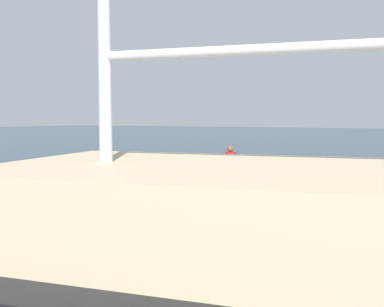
# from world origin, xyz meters

# --- Properties ---
(ground_plane) EXTENTS (160.00, 160.00, 0.00)m
(ground_plane) POSITION_xyz_m (0.00, 0.00, 0.00)
(ground_plane) COLOR #233847
(kayak) EXTENTS (4.73, 2.59, 0.29)m
(kayak) POSITION_xyz_m (1.10, -2.20, 0.15)
(kayak) COLOR #19723F
(kayak) RESTS_ON ground
(kayaker) EXTENTS (0.97, 2.12, 0.79)m
(kayaker) POSITION_xyz_m (0.98, -2.25, 0.63)
(kayaker) COLOR red
(kayaker) RESTS_ON kayak
(sailboat_small_daysailer) EXTENTS (10.48, 5.03, 14.61)m
(sailboat_small_daysailer) POSITION_xyz_m (-3.34, 8.30, 0.66)
(sailboat_small_daysailer) COLOR black
(sailboat_small_daysailer) RESTS_ON ground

